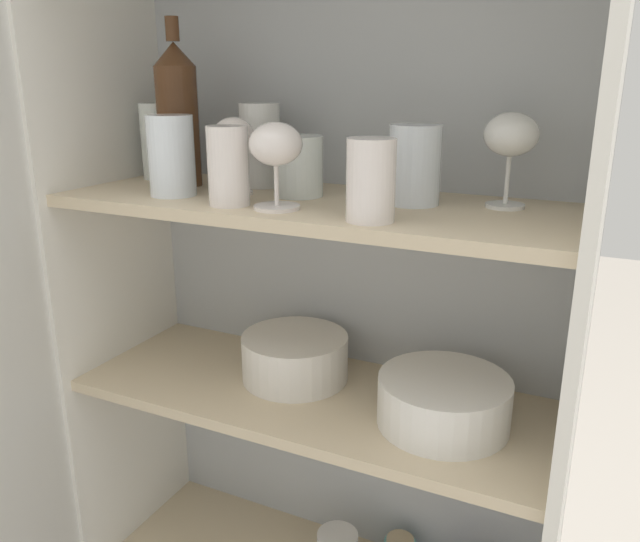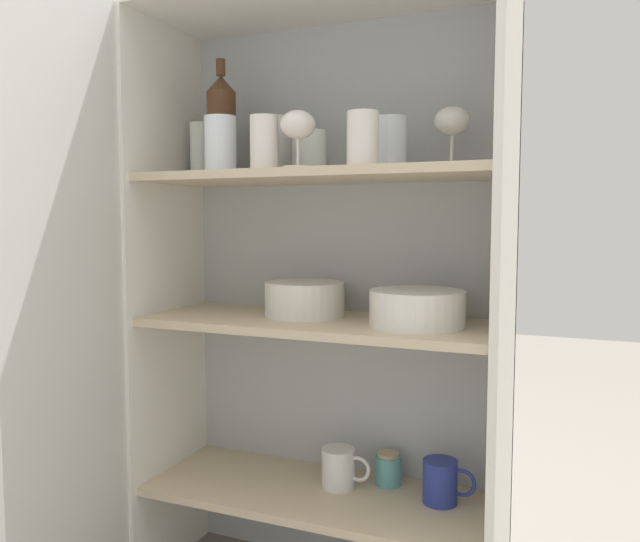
{
  "view_description": "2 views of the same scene",
  "coord_description": "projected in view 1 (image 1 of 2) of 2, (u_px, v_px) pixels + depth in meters",
  "views": [
    {
      "loc": [
        0.45,
        -0.74,
        1.22
      ],
      "look_at": [
        0.03,
        0.14,
        0.92
      ],
      "focal_mm": 35.0,
      "sensor_mm": 36.0,
      "label": 1
    },
    {
      "loc": [
        0.57,
        -1.2,
        0.92
      ],
      "look_at": [
        -0.0,
        0.18,
        0.8
      ],
      "focal_mm": 35.0,
      "sensor_mm": 36.0,
      "label": 2
    }
  ],
  "objects": [
    {
      "name": "cupboard_side_right",
      "position": [
        567.0,
        437.0,
        0.93
      ],
      "size": [
        0.02,
        0.35,
        1.42
      ],
      "primitive_type": "cube",
      "color": "white",
      "rests_on": "ground_plane"
    },
    {
      "name": "mixing_bowl_large",
      "position": [
        295.0,
        355.0,
        1.15
      ],
      "size": [
        0.2,
        0.2,
        0.08
      ],
      "color": "silver",
      "rests_on": "shelf_board_middle"
    },
    {
      "name": "tumbler_glass_2",
      "position": [
        415.0,
        165.0,
        0.96
      ],
      "size": [
        0.08,
        0.08,
        0.12
      ],
      "color": "white",
      "rests_on": "shelf_board_upper"
    },
    {
      "name": "cupboard_back_panel",
      "position": [
        348.0,
        345.0,
        1.25
      ],
      "size": [
        0.87,
        0.02,
        1.42
      ],
      "primitive_type": "cube",
      "color": "#B2B7BC",
      "rests_on": "ground_plane"
    },
    {
      "name": "tumbler_glass_0",
      "position": [
        171.0,
        156.0,
        1.03
      ],
      "size": [
        0.08,
        0.08,
        0.13
      ],
      "color": "white",
      "rests_on": "shelf_board_upper"
    },
    {
      "name": "wine_bottle",
      "position": [
        178.0,
        114.0,
        1.11
      ],
      "size": [
        0.07,
        0.07,
        0.29
      ],
      "color": "#4C2D19",
      "rests_on": "shelf_board_upper"
    },
    {
      "name": "tumbler_glass_3",
      "position": [
        371.0,
        180.0,
        0.84
      ],
      "size": [
        0.07,
        0.07,
        0.11
      ],
      "color": "silver",
      "rests_on": "shelf_board_upper"
    },
    {
      "name": "tumbler_glass_4",
      "position": [
        260.0,
        145.0,
        1.11
      ],
      "size": [
        0.07,
        0.07,
        0.15
      ],
      "color": "white",
      "rests_on": "shelf_board_upper"
    },
    {
      "name": "tumbler_glass_5",
      "position": [
        159.0,
        141.0,
        1.2
      ],
      "size": [
        0.07,
        0.07,
        0.14
      ],
      "color": "white",
      "rests_on": "shelf_board_upper"
    },
    {
      "name": "wine_glass_2",
      "position": [
        511.0,
        138.0,
        0.92
      ],
      "size": [
        0.08,
        0.08,
        0.14
      ],
      "color": "white",
      "rests_on": "shelf_board_upper"
    },
    {
      "name": "wine_glass_0",
      "position": [
        276.0,
        149.0,
        0.91
      ],
      "size": [
        0.08,
        0.08,
        0.13
      ],
      "color": "silver",
      "rests_on": "shelf_board_upper"
    },
    {
      "name": "wine_glass_1",
      "position": [
        234.0,
        139.0,
        1.03
      ],
      "size": [
        0.07,
        0.07,
        0.13
      ],
      "color": "silver",
      "rests_on": "shelf_board_upper"
    },
    {
      "name": "tumbler_glass_6",
      "position": [
        228.0,
        166.0,
        0.95
      ],
      "size": [
        0.06,
        0.06,
        0.12
      ],
      "color": "silver",
      "rests_on": "shelf_board_upper"
    },
    {
      "name": "tumbler_glass_1",
      "position": [
        298.0,
        166.0,
        1.03
      ],
      "size": [
        0.08,
        0.08,
        0.1
      ],
      "color": "white",
      "rests_on": "shelf_board_upper"
    },
    {
      "name": "cupboard_side_left",
      "position": [
        125.0,
        338.0,
        1.29
      ],
      "size": [
        0.02,
        0.35,
        1.42
      ],
      "primitive_type": "cube",
      "color": "white",
      "rests_on": "ground_plane"
    },
    {
      "name": "shelf_board_upper",
      "position": [
        310.0,
        205.0,
        1.01
      ],
      "size": [
        0.84,
        0.32,
        0.02
      ],
      "primitive_type": "cube",
      "color": "beige"
    },
    {
      "name": "plate_stack_white",
      "position": [
        444.0,
        401.0,
        1.0
      ],
      "size": [
        0.21,
        0.21,
        0.08
      ],
      "color": "white",
      "rests_on": "shelf_board_middle"
    },
    {
      "name": "shelf_board_middle",
      "position": [
        311.0,
        396.0,
        1.12
      ],
      "size": [
        0.84,
        0.32,
        0.02
      ],
      "primitive_type": "cube",
      "color": "beige"
    }
  ]
}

